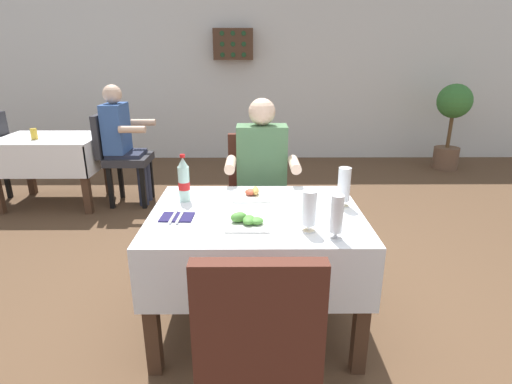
% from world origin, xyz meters
% --- Properties ---
extents(ground_plane, '(11.00, 11.00, 0.00)m').
position_xyz_m(ground_plane, '(0.00, 0.00, 0.00)').
color(ground_plane, brown).
extents(back_wall, '(11.00, 0.12, 2.78)m').
position_xyz_m(back_wall, '(0.00, 4.13, 1.39)').
color(back_wall, silver).
rests_on(back_wall, ground).
extents(main_dining_table, '(1.16, 0.90, 0.73)m').
position_xyz_m(main_dining_table, '(-0.14, -0.03, 0.56)').
color(main_dining_table, white).
rests_on(main_dining_table, ground).
extents(chair_far_diner_seat, '(0.44, 0.50, 0.97)m').
position_xyz_m(chair_far_diner_seat, '(-0.14, 0.81, 0.55)').
color(chair_far_diner_seat, '#4C2319').
rests_on(chair_far_diner_seat, ground).
extents(chair_near_camera_side, '(0.44, 0.50, 0.97)m').
position_xyz_m(chair_near_camera_side, '(-0.14, -0.87, 0.55)').
color(chair_near_camera_side, '#4C2319').
rests_on(chair_near_camera_side, ground).
extents(seated_diner_far, '(0.50, 0.46, 1.26)m').
position_xyz_m(seated_diner_far, '(-0.09, 0.70, 0.71)').
color(seated_diner_far, '#282D42').
rests_on(seated_diner_far, ground).
extents(plate_near_camera, '(0.22, 0.22, 0.06)m').
position_xyz_m(plate_near_camera, '(-0.19, -0.21, 0.75)').
color(plate_near_camera, white).
rests_on(plate_near_camera, main_dining_table).
extents(plate_far_diner, '(0.22, 0.22, 0.06)m').
position_xyz_m(plate_far_diner, '(-0.16, 0.21, 0.74)').
color(plate_far_diner, white).
rests_on(plate_far_diner, main_dining_table).
extents(beer_glass_left, '(0.07, 0.07, 0.22)m').
position_xyz_m(beer_glass_left, '(0.23, -0.37, 0.84)').
color(beer_glass_left, white).
rests_on(beer_glass_left, main_dining_table).
extents(beer_glass_middle, '(0.07, 0.07, 0.21)m').
position_xyz_m(beer_glass_middle, '(0.11, -0.28, 0.83)').
color(beer_glass_middle, white).
rests_on(beer_glass_middle, main_dining_table).
extents(beer_glass_right, '(0.07, 0.07, 0.23)m').
position_xyz_m(beer_glass_right, '(0.35, 0.05, 0.84)').
color(beer_glass_right, white).
rests_on(beer_glass_right, main_dining_table).
extents(cola_bottle_primary, '(0.07, 0.07, 0.28)m').
position_xyz_m(cola_bottle_primary, '(-0.56, 0.15, 0.85)').
color(cola_bottle_primary, silver).
rests_on(cola_bottle_primary, main_dining_table).
extents(napkin_cutlery_set, '(0.18, 0.19, 0.01)m').
position_xyz_m(napkin_cutlery_set, '(-0.56, -0.11, 0.73)').
color(napkin_cutlery_set, '#231E4C').
rests_on(napkin_cutlery_set, main_dining_table).
extents(background_dining_table, '(1.02, 0.75, 0.73)m').
position_xyz_m(background_dining_table, '(-2.29, 2.07, 0.55)').
color(background_dining_table, white).
rests_on(background_dining_table, ground).
extents(background_chair_right, '(0.50, 0.44, 0.97)m').
position_xyz_m(background_chair_right, '(-1.57, 2.07, 0.55)').
color(background_chair_right, '#2D2D33').
rests_on(background_chair_right, ground).
extents(background_patron, '(0.46, 0.50, 1.26)m').
position_xyz_m(background_patron, '(-1.52, 2.07, 0.71)').
color(background_patron, '#282D42').
rests_on(background_patron, ground).
extents(background_table_tumbler, '(0.06, 0.06, 0.11)m').
position_xyz_m(background_table_tumbler, '(-2.37, 1.96, 0.78)').
color(background_table_tumbler, gold).
rests_on(background_table_tumbler, background_dining_table).
extents(potted_plant_corner, '(0.46, 0.46, 1.17)m').
position_xyz_m(potted_plant_corner, '(2.57, 3.44, 0.73)').
color(potted_plant_corner, brown).
rests_on(potted_plant_corner, ground).
extents(wall_bottle_rack, '(0.56, 0.21, 0.42)m').
position_xyz_m(wall_bottle_rack, '(-0.44, 3.97, 1.68)').
color(wall_bottle_rack, '#472D1E').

